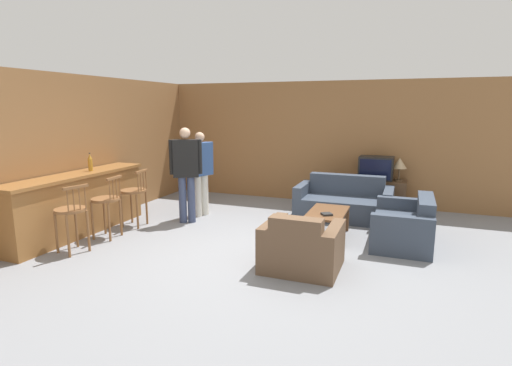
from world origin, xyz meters
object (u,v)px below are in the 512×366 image
at_px(bottle, 90,163).
at_px(table_lamp, 400,164).
at_px(tv, 376,168).
at_px(person_by_counter, 186,170).
at_px(loveseat_right, 405,226).
at_px(book_on_table, 327,214).
at_px(bar_chair_far, 134,195).
at_px(person_by_window, 201,170).
at_px(coffee_table, 327,215).
at_px(tv_unit, 374,194).
at_px(armchair_near, 301,248).
at_px(couch_far, 344,203).
at_px(bar_chair_mid, 106,203).
at_px(bar_chair_near, 71,214).

distance_m(bottle, table_lamp, 5.71).
bearing_deg(tv, person_by_counter, -144.96).
bearing_deg(loveseat_right, book_on_table, -163.93).
relative_size(bar_chair_far, person_by_window, 0.62).
xyz_separation_m(coffee_table, person_by_counter, (-2.52, -0.06, 0.60)).
xyz_separation_m(tv_unit, tv, (-0.00, -0.00, 0.54)).
distance_m(armchair_near, coffee_table, 1.40).
height_order(loveseat_right, table_lamp, table_lamp).
height_order(coffee_table, tv_unit, tv_unit).
distance_m(couch_far, person_by_window, 2.78).
height_order(bar_chair_mid, person_by_counter, person_by_counter).
bearing_deg(bar_chair_mid, book_on_table, 17.56).
xyz_separation_m(tv_unit, book_on_table, (-0.52, -2.33, 0.13)).
distance_m(bar_chair_mid, coffee_table, 3.51).
height_order(bar_chair_near, book_on_table, bar_chair_near).
distance_m(coffee_table, tv_unit, 2.18).
bearing_deg(person_by_counter, tv_unit, 35.08).
relative_size(couch_far, armchair_near, 1.81).
height_order(coffee_table, tv, tv).
bearing_deg(book_on_table, table_lamp, 67.49).
xyz_separation_m(bar_chair_far, tv_unit, (3.82, 2.68, -0.25)).
bearing_deg(coffee_table, tv_unit, 75.27).
bearing_deg(coffee_table, table_lamp, 64.72).
distance_m(couch_far, tv, 1.13).
distance_m(bar_chair_mid, tv, 5.10).
xyz_separation_m(bar_chair_far, bottle, (-0.56, -0.38, 0.58)).
distance_m(bar_chair_mid, couch_far, 4.19).
relative_size(bar_chair_mid, coffee_table, 1.00).
relative_size(bar_chair_far, book_on_table, 4.86).
relative_size(bottle, person_by_counter, 0.18).
distance_m(couch_far, book_on_table, 1.49).
xyz_separation_m(loveseat_right, bottle, (-4.99, -1.06, 0.87)).
distance_m(loveseat_right, bottle, 5.17).
relative_size(tv, person_by_counter, 0.39).
height_order(bar_chair_mid, bar_chair_far, same).
xyz_separation_m(loveseat_right, person_by_window, (-3.68, 0.35, 0.62)).
bearing_deg(bar_chair_mid, person_by_window, 66.42).
height_order(bar_chair_near, armchair_near, bar_chair_near).
bearing_deg(couch_far, person_by_counter, -153.06).
height_order(bar_chair_near, tv, tv).
height_order(couch_far, book_on_table, couch_far).
xyz_separation_m(bar_chair_far, table_lamp, (4.26, 2.68, 0.40)).
distance_m(bar_chair_near, bar_chair_mid, 0.71).
bearing_deg(table_lamp, tv_unit, 180.00).
xyz_separation_m(bar_chair_far, loveseat_right, (4.43, 0.68, -0.29)).
relative_size(loveseat_right, book_on_table, 6.56).
bearing_deg(bar_chair_near, couch_far, 44.13).
distance_m(loveseat_right, book_on_table, 1.19).
bearing_deg(book_on_table, coffee_table, 97.69).
bearing_deg(person_by_counter, coffee_table, 1.28).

